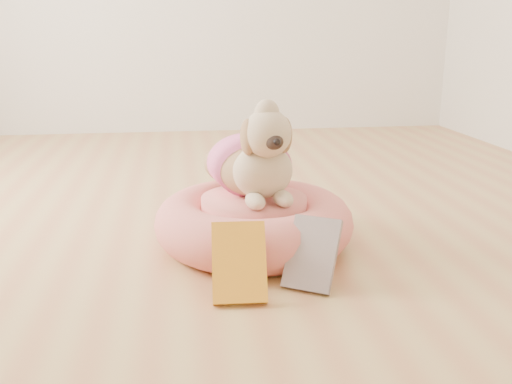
{
  "coord_description": "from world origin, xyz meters",
  "views": [
    {
      "loc": [
        -0.06,
        -2.01,
        0.72
      ],
      "look_at": [
        0.19,
        -0.21,
        0.21
      ],
      "focal_mm": 40.0,
      "sensor_mm": 36.0,
      "label": 1
    }
  ],
  "objects": [
    {
      "name": "floor",
      "position": [
        0.0,
        0.0,
        0.0
      ],
      "size": [
        4.5,
        4.5,
        0.0
      ],
      "primitive_type": "plane",
      "color": "tan",
      "rests_on": "ground"
    },
    {
      "name": "pet_bed",
      "position": [
        0.19,
        -0.16,
        0.08
      ],
      "size": [
        0.68,
        0.68,
        0.18
      ],
      "color": "#EA5B69",
      "rests_on": "floor"
    },
    {
      "name": "dog",
      "position": [
        0.19,
        -0.14,
        0.35
      ],
      "size": [
        0.41,
        0.53,
        0.35
      ],
      "primitive_type": null,
      "rotation": [
        0.0,
        0.0,
        0.18
      ],
      "color": "olive",
      "rests_on": "pet_bed"
    },
    {
      "name": "book_yellow",
      "position": [
        0.1,
        -0.55,
        0.1
      ],
      "size": [
        0.16,
        0.16,
        0.21
      ],
      "primitive_type": "cube",
      "rotation": [
        -0.58,
        0.0,
        -0.06
      ],
      "color": "yellow",
      "rests_on": "floor"
    },
    {
      "name": "book_white",
      "position": [
        0.31,
        -0.5,
        0.1
      ],
      "size": [
        0.2,
        0.2,
        0.19
      ],
      "primitive_type": "cube",
      "rotation": [
        -0.6,
        0.0,
        -0.54
      ],
      "color": "silver",
      "rests_on": "floor"
    }
  ]
}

